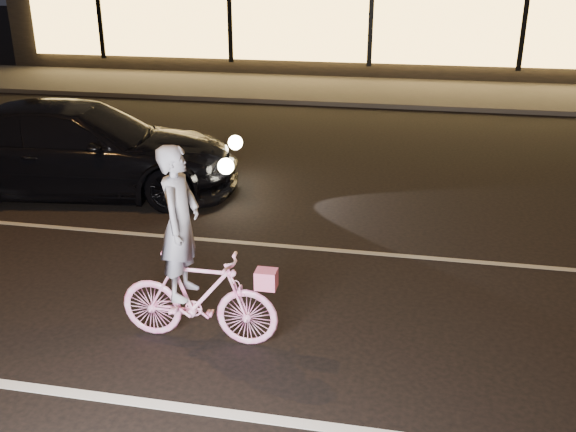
# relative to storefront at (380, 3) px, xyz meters

# --- Properties ---
(ground) EXTENTS (90.00, 90.00, 0.00)m
(ground) POSITION_rel_storefront_xyz_m (0.00, -18.97, -2.15)
(ground) COLOR black
(ground) RESTS_ON ground
(lane_stripe_near) EXTENTS (60.00, 0.12, 0.01)m
(lane_stripe_near) POSITION_rel_storefront_xyz_m (0.00, -20.47, -2.14)
(lane_stripe_near) COLOR silver
(lane_stripe_near) RESTS_ON ground
(lane_stripe_far) EXTENTS (60.00, 0.10, 0.01)m
(lane_stripe_far) POSITION_rel_storefront_xyz_m (0.00, -16.97, -2.14)
(lane_stripe_far) COLOR gray
(lane_stripe_far) RESTS_ON ground
(sidewalk) EXTENTS (30.00, 4.00, 0.12)m
(sidewalk) POSITION_rel_storefront_xyz_m (0.00, -5.97, -2.09)
(sidewalk) COLOR #383533
(sidewalk) RESTS_ON ground
(storefront) EXTENTS (25.40, 8.42, 4.20)m
(storefront) POSITION_rel_storefront_xyz_m (0.00, 0.00, 0.00)
(storefront) COLOR black
(storefront) RESTS_ON ground
(cyclist) EXTENTS (1.64, 0.56, 2.06)m
(cyclist) POSITION_rel_storefront_xyz_m (-0.53, -19.39, -1.41)
(cyclist) COLOR #FF31AA
(cyclist) RESTS_ON ground
(sedan) EXTENTS (5.43, 2.92, 1.50)m
(sedan) POSITION_rel_storefront_xyz_m (-3.83, -15.45, -1.40)
(sedan) COLOR black
(sedan) RESTS_ON ground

